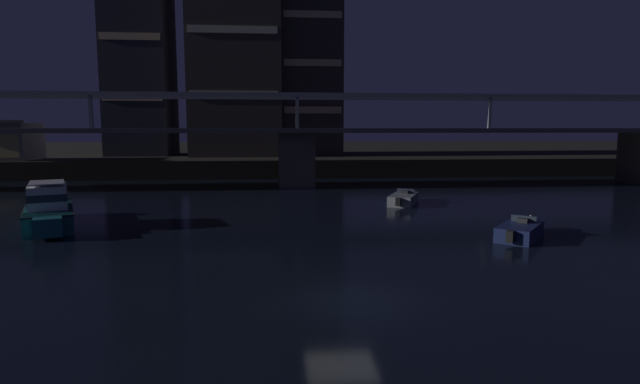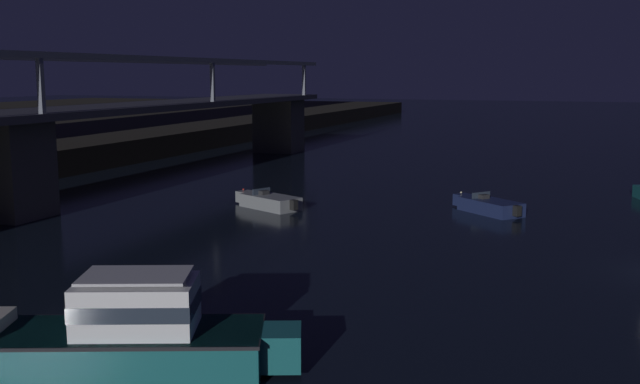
{
  "view_description": "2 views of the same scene",
  "coord_description": "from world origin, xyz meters",
  "px_view_note": "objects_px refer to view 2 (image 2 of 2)",
  "views": [
    {
      "loc": [
        -2.33,
        -17.21,
        6.09
      ],
      "look_at": [
        0.99,
        19.03,
        1.45
      ],
      "focal_mm": 28.57,
      "sensor_mm": 36.0,
      "label": 1
    },
    {
      "loc": [
        -32.38,
        3.36,
        8.18
      ],
      "look_at": [
        3.71,
        17.14,
        1.94
      ],
      "focal_mm": 41.19,
      "sensor_mm": 36.0,
      "label": 2
    }
  ],
  "objects_px": {
    "speedboat_near_right": "(488,206)",
    "speedboat_mid_left": "(268,201)",
    "cabin_cruiser_near_left": "(128,335)",
    "river_bridge": "(3,141)"
  },
  "relations": [
    {
      "from": "cabin_cruiser_near_left",
      "to": "speedboat_mid_left",
      "type": "distance_m",
      "value": 25.23
    },
    {
      "from": "river_bridge",
      "to": "cabin_cruiser_near_left",
      "type": "distance_m",
      "value": 25.8
    },
    {
      "from": "speedboat_near_right",
      "to": "speedboat_mid_left",
      "type": "relative_size",
      "value": 0.92
    },
    {
      "from": "river_bridge",
      "to": "speedboat_near_right",
      "type": "height_order",
      "value": "river_bridge"
    },
    {
      "from": "cabin_cruiser_near_left",
      "to": "speedboat_mid_left",
      "type": "height_order",
      "value": "cabin_cruiser_near_left"
    },
    {
      "from": "river_bridge",
      "to": "speedboat_near_right",
      "type": "relative_size",
      "value": 17.89
    },
    {
      "from": "speedboat_near_right",
      "to": "speedboat_mid_left",
      "type": "xyz_separation_m",
      "value": [
        -3.26,
        12.89,
        0.0
      ]
    },
    {
      "from": "speedboat_mid_left",
      "to": "river_bridge",
      "type": "bearing_deg",
      "value": 122.09
    },
    {
      "from": "speedboat_near_right",
      "to": "speedboat_mid_left",
      "type": "height_order",
      "value": "same"
    },
    {
      "from": "river_bridge",
      "to": "speedboat_mid_left",
      "type": "xyz_separation_m",
      "value": [
        8.01,
        -12.77,
        -4.0
      ]
    }
  ]
}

